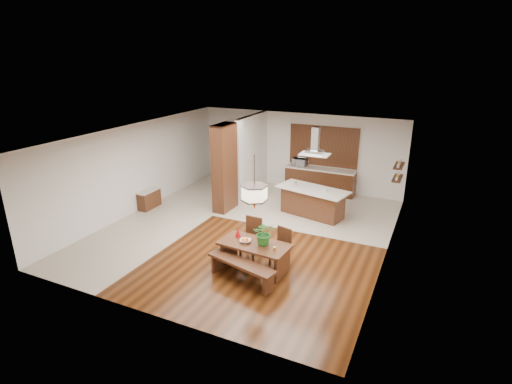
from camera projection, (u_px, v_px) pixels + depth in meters
The scene contains 25 objects.
room_shell at pixel (246, 164), 11.30m from camera, with size 9.00×9.04×2.92m.
tile_hallway at pixel (172, 215), 13.08m from camera, with size 2.50×9.00×0.01m, color beige.
tile_kitchen at pixel (312, 208), 13.62m from camera, with size 5.50×4.00×0.01m, color beige.
soffit_band at pixel (246, 135), 11.03m from camera, with size 8.00×9.00×0.02m, color #37190D.
partition_pier at pixel (225, 168), 13.09m from camera, with size 0.45×1.00×2.90m, color black.
partition_stub at pixel (252, 154), 14.88m from camera, with size 0.18×2.40×2.90m, color silver.
hallway_console at pixel (149, 199), 13.57m from camera, with size 0.37×0.88×0.63m, color black.
hallway_doorway at pixel (235, 154), 16.48m from camera, with size 1.10×0.20×2.10m, color black.
rear_counter at pixel (320, 180), 15.02m from camera, with size 2.60×0.62×0.95m.
kitchen_window at pixel (324, 146), 14.82m from camera, with size 2.60×0.08×1.50m, color olive.
shelf_lower at pixel (397, 178), 12.20m from camera, with size 0.26×0.90×0.04m, color black.
shelf_upper at pixel (399, 166), 12.07m from camera, with size 0.26×0.90×0.04m, color black.
dining_table at pixel (254, 250), 9.63m from camera, with size 1.76×0.98×0.71m.
dining_bench at pixel (241, 272), 9.22m from camera, with size 1.79×0.39×0.50m, color black, non-canonical shape.
dining_chair_left at pixel (250, 238), 10.26m from camera, with size 0.46×0.46×1.05m, color black, non-canonical shape.
dining_chair_right at pixel (280, 247), 9.88m from camera, with size 0.42×0.42×0.95m, color black, non-canonical shape.
pendant_lantern at pixel (254, 183), 9.06m from camera, with size 0.64×0.64×1.31m, color beige, non-canonical shape.
foliage_plant at pixel (264, 233), 9.43m from camera, with size 0.53×0.46×0.59m, color #236B24.
fruit_bowl at pixel (245, 241), 9.63m from camera, with size 0.27×0.27×0.07m, color beige.
napkin_cone at pixel (238, 232), 9.89m from camera, with size 0.15×0.15×0.23m, color #A60C0B.
gold_ornament at pixel (275, 249), 9.21m from camera, with size 0.07×0.07×0.10m, color gold.
kitchen_island at pixel (312, 202), 12.89m from camera, with size 2.43×1.47×0.94m.
range_hood at pixel (315, 141), 12.23m from camera, with size 0.90×0.55×0.87m, color silver, non-canonical shape.
island_cup at pixel (325, 190), 12.47m from camera, with size 0.12×0.12×0.09m, color silver.
microwave at pixel (300, 162), 15.15m from camera, with size 0.53×0.36×0.29m, color silver.
Camera 1 is at (4.87, -9.79, 5.05)m, focal length 28.00 mm.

